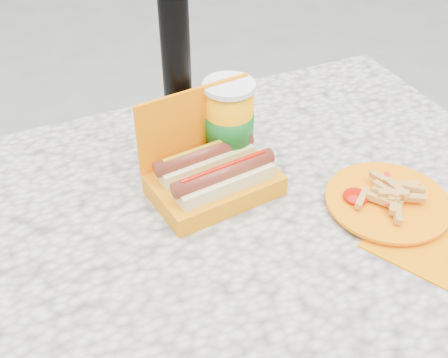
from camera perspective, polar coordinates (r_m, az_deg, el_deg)
name	(u,v)px	position (r m, az deg, el deg)	size (l,w,h in m)	color
picnic_table	(216,256)	(1.05, -0.85, -7.85)	(1.20, 0.80, 0.75)	beige
hotdog_box	(213,174)	(1.00, -1.16, 0.51)	(0.24, 0.17, 0.18)	#FF7B00
fries_plate	(390,203)	(1.02, 16.54, -2.40)	(0.23, 0.32, 0.04)	orange
soda_cup	(229,126)	(1.03, 0.48, 5.45)	(0.09, 0.09, 0.18)	#FF9B00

